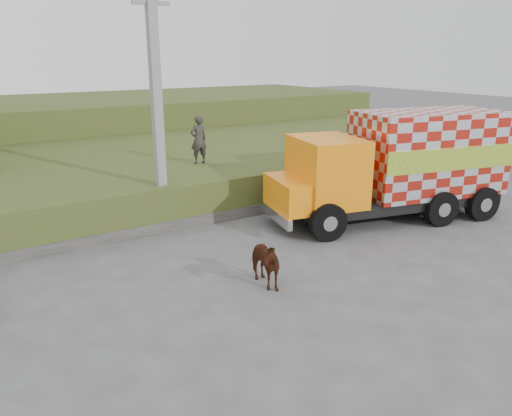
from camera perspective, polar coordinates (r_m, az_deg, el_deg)
ground at (r=14.12m, az=0.59°, el=-6.72°), size 120.00×120.00×0.00m
embankment at (r=22.51m, az=-13.54°, el=3.98°), size 40.00×12.00×1.50m
embankment_far at (r=33.80m, az=-20.59°, el=8.99°), size 40.00×12.00×3.00m
retaining_strip at (r=16.76m, az=-13.14°, el=-2.51°), size 16.00×0.50×0.40m
utility_pole at (r=16.62m, az=-11.26°, el=11.20°), size 1.20×0.30×8.00m
cargo_truck at (r=18.47m, az=16.07°, el=4.77°), size 8.91×4.59×3.80m
cow at (r=12.80m, az=0.68°, el=-6.18°), size 0.82×1.59×1.30m
pedestrian at (r=20.09m, az=-6.58°, el=7.77°), size 0.70×0.46×1.92m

